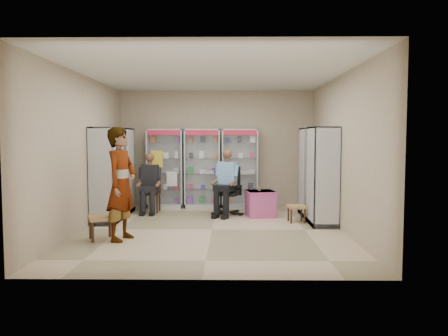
{
  "coord_description": "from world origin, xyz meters",
  "views": [
    {
      "loc": [
        0.35,
        -8.37,
        1.79
      ],
      "look_at": [
        0.23,
        0.7,
        1.15
      ],
      "focal_mm": 35.0,
      "sensor_mm": 36.0,
      "label": 1
    }
  ],
  "objects_px": {
    "cabinet_right_near": "(322,176)",
    "standing_man": "(121,184)",
    "cabinet_right_far": "(312,172)",
    "seated_shopkeeper": "(228,184)",
    "office_chair": "(228,191)",
    "cabinet_back_mid": "(203,168)",
    "wooden_chair": "(151,192)",
    "cabinet_back_left": "(165,168)",
    "pink_trunk": "(260,204)",
    "woven_stool_b": "(101,228)",
    "cabinet_left_near": "(107,175)",
    "woven_stool_a": "(296,214)",
    "cabinet_back_right": "(240,168)",
    "cabinet_left_far": "(120,171)"
  },
  "relations": [
    {
      "from": "cabinet_left_near",
      "to": "office_chair",
      "type": "xyz_separation_m",
      "value": [
        2.53,
        0.92,
        -0.44
      ]
    },
    {
      "from": "cabinet_right_near",
      "to": "standing_man",
      "type": "xyz_separation_m",
      "value": [
        -3.76,
        -1.38,
        -0.02
      ]
    },
    {
      "from": "cabinet_right_near",
      "to": "cabinet_left_near",
      "type": "distance_m",
      "value": 4.46
    },
    {
      "from": "cabinet_back_right",
      "to": "woven_stool_b",
      "type": "relative_size",
      "value": 4.81
    },
    {
      "from": "cabinet_left_near",
      "to": "woven_stool_a",
      "type": "bearing_deg",
      "value": 91.13
    },
    {
      "from": "seated_shopkeeper",
      "to": "cabinet_back_mid",
      "type": "bearing_deg",
      "value": 140.71
    },
    {
      "from": "cabinet_back_right",
      "to": "cabinet_right_far",
      "type": "height_order",
      "value": "same"
    },
    {
      "from": "cabinet_left_far",
      "to": "cabinet_back_mid",
      "type": "bearing_deg",
      "value": 116.32
    },
    {
      "from": "cabinet_right_far",
      "to": "seated_shopkeeper",
      "type": "height_order",
      "value": "cabinet_right_far"
    },
    {
      "from": "cabinet_back_mid",
      "to": "woven_stool_b",
      "type": "distance_m",
      "value": 4.0
    },
    {
      "from": "office_chair",
      "to": "standing_man",
      "type": "relative_size",
      "value": 0.57
    },
    {
      "from": "wooden_chair",
      "to": "woven_stool_b",
      "type": "xyz_separation_m",
      "value": [
        -0.35,
        -2.87,
        -0.26
      ]
    },
    {
      "from": "cabinet_left_far",
      "to": "standing_man",
      "type": "bearing_deg",
      "value": 14.6
    },
    {
      "from": "cabinet_back_left",
      "to": "cabinet_left_far",
      "type": "distance_m",
      "value": 1.32
    },
    {
      "from": "cabinet_left_near",
      "to": "cabinet_right_far",
      "type": "bearing_deg",
      "value": 101.41
    },
    {
      "from": "cabinet_right_far",
      "to": "cabinet_back_left",
      "type": "bearing_deg",
      "value": 72.25
    },
    {
      "from": "cabinet_back_right",
      "to": "cabinet_left_far",
      "type": "distance_m",
      "value": 2.98
    },
    {
      "from": "cabinet_right_far",
      "to": "cabinet_left_near",
      "type": "bearing_deg",
      "value": 101.41
    },
    {
      "from": "cabinet_left_far",
      "to": "cabinet_right_far",
      "type": "bearing_deg",
      "value": 87.43
    },
    {
      "from": "office_chair",
      "to": "woven_stool_a",
      "type": "bearing_deg",
      "value": -8.24
    },
    {
      "from": "pink_trunk",
      "to": "cabinet_back_mid",
      "type": "bearing_deg",
      "value": 137.25
    },
    {
      "from": "cabinet_right_near",
      "to": "woven_stool_b",
      "type": "height_order",
      "value": "cabinet_right_near"
    },
    {
      "from": "cabinet_right_far",
      "to": "cabinet_back_right",
      "type": "bearing_deg",
      "value": 55.27
    },
    {
      "from": "office_chair",
      "to": "woven_stool_b",
      "type": "distance_m",
      "value": 3.34
    },
    {
      "from": "cabinet_back_mid",
      "to": "wooden_chair",
      "type": "distance_m",
      "value": 1.5
    },
    {
      "from": "cabinet_right_far",
      "to": "seated_shopkeeper",
      "type": "distance_m",
      "value": 1.95
    },
    {
      "from": "woven_stool_b",
      "to": "standing_man",
      "type": "relative_size",
      "value": 0.21
    },
    {
      "from": "cabinet_right_far",
      "to": "office_chair",
      "type": "distance_m",
      "value": 1.98
    },
    {
      "from": "cabinet_back_mid",
      "to": "cabinet_left_near",
      "type": "bearing_deg",
      "value": -132.8
    },
    {
      "from": "cabinet_left_far",
      "to": "seated_shopkeeper",
      "type": "height_order",
      "value": "cabinet_left_far"
    },
    {
      "from": "cabinet_back_left",
      "to": "office_chair",
      "type": "xyz_separation_m",
      "value": [
        1.6,
        -1.11,
        -0.44
      ]
    },
    {
      "from": "wooden_chair",
      "to": "standing_man",
      "type": "bearing_deg",
      "value": -89.64
    },
    {
      "from": "cabinet_back_mid",
      "to": "office_chair",
      "type": "bearing_deg",
      "value": -59.83
    },
    {
      "from": "cabinet_right_far",
      "to": "standing_man",
      "type": "relative_size",
      "value": 1.02
    },
    {
      "from": "cabinet_left_near",
      "to": "standing_man",
      "type": "height_order",
      "value": "cabinet_left_near"
    },
    {
      "from": "cabinet_back_left",
      "to": "cabinet_left_near",
      "type": "height_order",
      "value": "same"
    },
    {
      "from": "cabinet_right_near",
      "to": "seated_shopkeeper",
      "type": "relative_size",
      "value": 1.4
    },
    {
      "from": "cabinet_left_far",
      "to": "pink_trunk",
      "type": "distance_m",
      "value": 3.37
    },
    {
      "from": "cabinet_right_far",
      "to": "pink_trunk",
      "type": "xyz_separation_m",
      "value": [
        -1.19,
        -0.16,
        -0.71
      ]
    },
    {
      "from": "seated_shopkeeper",
      "to": "pink_trunk",
      "type": "distance_m",
      "value": 0.87
    },
    {
      "from": "seated_shopkeeper",
      "to": "standing_man",
      "type": "relative_size",
      "value": 0.72
    },
    {
      "from": "cabinet_left_far",
      "to": "seated_shopkeeper",
      "type": "distance_m",
      "value": 2.55
    },
    {
      "from": "cabinet_left_near",
      "to": "cabinet_back_right",
      "type": "bearing_deg",
      "value": 125.65
    },
    {
      "from": "office_chair",
      "to": "pink_trunk",
      "type": "relative_size",
      "value": 1.85
    },
    {
      "from": "cabinet_right_far",
      "to": "woven_stool_a",
      "type": "bearing_deg",
      "value": 150.1
    },
    {
      "from": "cabinet_back_left",
      "to": "cabinet_left_near",
      "type": "distance_m",
      "value": 2.23
    },
    {
      "from": "cabinet_back_left",
      "to": "cabinet_left_near",
      "type": "bearing_deg",
      "value": -114.61
    },
    {
      "from": "cabinet_back_mid",
      "to": "pink_trunk",
      "type": "bearing_deg",
      "value": -42.75
    },
    {
      "from": "seated_shopkeeper",
      "to": "woven_stool_b",
      "type": "relative_size",
      "value": 3.42
    },
    {
      "from": "wooden_chair",
      "to": "cabinet_left_far",
      "type": "bearing_deg",
      "value": -163.61
    }
  ]
}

